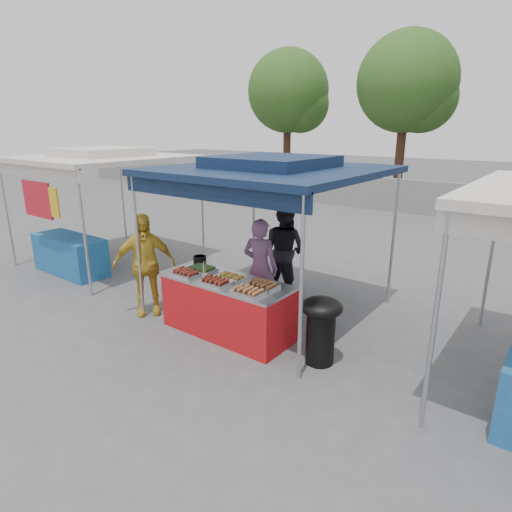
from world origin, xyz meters
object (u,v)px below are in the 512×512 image
Objects in this scene: vendor_table at (228,307)px; cooking_pot at (200,260)px; wok_burner at (321,325)px; vendor_woman at (260,268)px; helper_man at (284,250)px; customer_person at (144,265)px.

vendor_table is 9.41× the size of cooking_pot.
wok_burner is 0.56× the size of vendor_woman.
cooking_pot reaches higher than vendor_table.
helper_man is (0.69, 1.48, -0.05)m from cooking_pot.
helper_man reaches higher than vendor_table.
customer_person is at bearing -170.52° from vendor_table.
helper_man is 1.02× the size of customer_person.
cooking_pot is 0.91m from customer_person.
customer_person reaches higher than vendor_table.
vendor_table is at bearing -154.85° from wok_burner.
helper_man is at bearing -90.26° from vendor_woman.
customer_person is at bearing 61.59° from helper_man.
vendor_woman is at bearing 176.17° from wok_burner.
customer_person is (-1.36, -2.08, -0.02)m from helper_man.
wok_burner reaches higher than vendor_table.
cooking_pot is at bearing 69.99° from helper_man.
wok_burner is at bearing 139.66° from helper_man.
vendor_table is 1.88m from helper_man.
vendor_woman reaches higher than cooking_pot.
cooking_pot is at bearing -10.06° from customer_person.
vendor_woman is 1.89m from customer_person.
wok_burner is at bearing -45.02° from customer_person.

